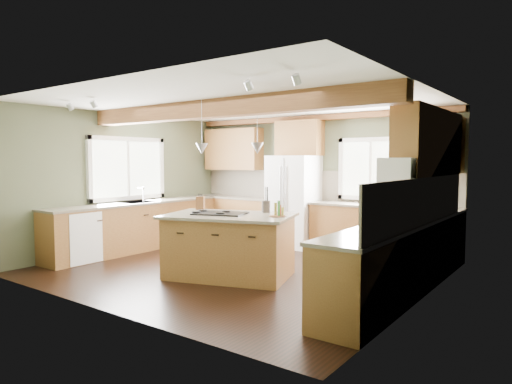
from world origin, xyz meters
The scene contains 37 objects.
floor centered at (0.00, 0.00, 0.00)m, with size 5.60×5.60×0.00m, color black.
ceiling centered at (0.00, 0.00, 2.60)m, with size 5.60×5.60×0.00m, color silver.
wall_back centered at (0.00, 2.50, 1.30)m, with size 5.60×5.60×0.00m, color #51573E.
wall_left centered at (-2.80, 0.00, 1.30)m, with size 5.00×5.00×0.00m, color #51573E.
wall_right centered at (2.80, 0.00, 1.30)m, with size 5.00×5.00×0.00m, color #51573E.
ceiling_beam centered at (0.00, -0.46, 2.47)m, with size 5.55×0.26×0.26m, color #532C17.
soffit_trim centered at (0.00, 2.40, 2.54)m, with size 5.55×0.20×0.10m, color #532C17.
backsplash_back centered at (0.00, 2.48, 1.21)m, with size 5.58×0.03×0.58m, color brown.
backsplash_right centered at (2.78, 0.05, 1.21)m, with size 0.03×3.70×0.58m, color brown.
base_cab_back_left centered at (-1.79, 2.20, 0.44)m, with size 2.02×0.60×0.88m, color brown.
counter_back_left centered at (-1.79, 2.20, 0.90)m, with size 2.06×0.64×0.04m, color brown.
base_cab_back_right centered at (1.49, 2.20, 0.44)m, with size 2.62×0.60×0.88m, color brown.
counter_back_right centered at (1.49, 2.20, 0.90)m, with size 2.66×0.64×0.04m, color brown.
base_cab_left centered at (-2.50, 0.05, 0.44)m, with size 0.60×3.70×0.88m, color brown.
counter_left centered at (-2.50, 0.05, 0.90)m, with size 0.64×3.74×0.04m, color brown.
base_cab_right centered at (2.50, 0.05, 0.44)m, with size 0.60×3.70×0.88m, color brown.
counter_right centered at (2.50, 0.05, 0.90)m, with size 0.64×3.74×0.04m, color brown.
upper_cab_back_left centered at (-1.99, 2.33, 1.95)m, with size 1.40×0.35×0.90m, color brown.
upper_cab_over_fridge centered at (-0.30, 2.33, 2.15)m, with size 0.96×0.35×0.70m, color brown.
upper_cab_right centered at (2.62, 0.90, 1.95)m, with size 0.35×2.20×0.90m, color brown.
upper_cab_back_corner centered at (2.30, 2.33, 1.95)m, with size 0.90×0.35×0.90m, color brown.
window_left centered at (-2.78, 0.05, 1.55)m, with size 0.04×1.60×1.05m, color white.
window_back centered at (1.15, 2.48, 1.55)m, with size 1.10×0.04×1.00m, color white.
sink centered at (-2.50, 0.05, 0.91)m, with size 0.50×0.65×0.03m, color #262628.
faucet centered at (-2.32, 0.05, 1.05)m, with size 0.02×0.02×0.28m, color #B2B2B7.
dishwasher centered at (-2.49, -1.25, 0.43)m, with size 0.60×0.60×0.84m, color white.
oven centered at (2.49, -1.25, 0.43)m, with size 0.60×0.72×0.84m, color white.
microwave centered at (2.58, -0.05, 1.55)m, with size 0.40×0.70×0.38m, color white.
pendant_left centered at (-0.23, -0.59, 1.88)m, with size 0.18×0.18×0.16m, color #B2B2B7.
pendant_right centered at (0.59, -0.32, 1.88)m, with size 0.18×0.18×0.16m, color #B2B2B7.
refrigerator centered at (-0.30, 2.12, 0.90)m, with size 0.90×0.74×1.80m, color white.
island centered at (0.18, -0.46, 0.44)m, with size 1.72×1.05×0.88m, color olive.
island_top centered at (0.18, -0.46, 0.90)m, with size 1.84×1.17×0.04m, color brown.
cooktop centered at (0.04, -0.50, 0.93)m, with size 0.75×0.50×0.02m, color black.
knife_block centered at (-0.60, -0.24, 1.03)m, with size 0.13×0.09×0.21m, color brown.
utensil_crock centered at (0.47, 0.07, 1.01)m, with size 0.13×0.13×0.18m, color #403B33.
bottle_tray centered at (0.88, -0.25, 1.03)m, with size 0.24×0.24×0.22m, color brown, non-canonical shape.
Camera 1 is at (4.40, -5.57, 1.71)m, focal length 32.00 mm.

